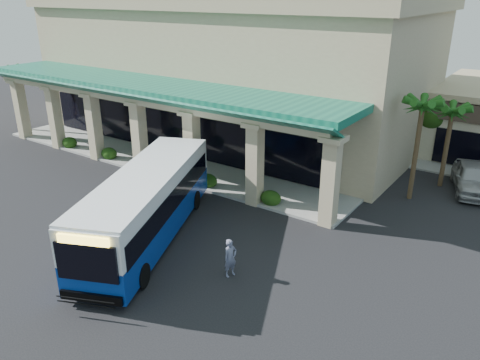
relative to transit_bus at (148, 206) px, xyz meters
The scene contains 10 objects.
ground 2.04m from the transit_bus, 60.90° to the left, with size 110.00×110.00×0.00m, color black.
main_building 18.98m from the transit_bus, 113.65° to the left, with size 30.80×14.80×11.35m, color tan, non-canonical shape.
arcade 10.84m from the transit_bus, 133.66° to the left, with size 30.00×6.20×5.70m, color #0F5A47, non-canonical shape.
palm_0 15.12m from the transit_bus, 52.96° to the left, with size 2.40×2.40×6.60m, color #194D14, non-canonical shape.
palm_1 18.10m from the transit_bus, 56.16° to the left, with size 2.40×2.40×5.80m, color #194D14, non-canonical shape.
palm_2 23.23m from the transit_bus, 161.13° to the left, with size 2.40×2.40×6.20m, color #194D14, non-canonical shape.
broadleaf_tree 21.57m from the transit_bus, 68.06° to the left, with size 2.60×2.60×4.81m, color #17350C, non-canonical shape.
transit_bus is the anchor object (origin of this frame).
pedestrian 5.27m from the transit_bus, ahead, with size 0.62×0.41×1.69m, color slate.
car_silver 19.20m from the transit_bus, 52.10° to the left, with size 2.03×5.05×1.72m, color #A4A4A7.
Camera 1 is at (14.64, -15.05, 11.22)m, focal length 35.00 mm.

